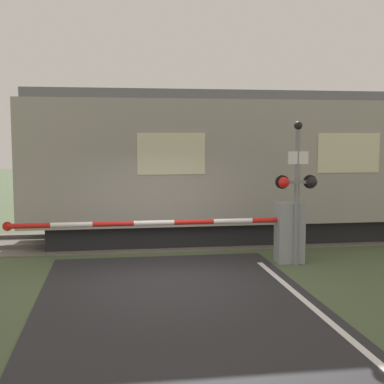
# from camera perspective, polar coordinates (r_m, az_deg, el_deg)

# --- Properties ---
(ground_plane) EXTENTS (80.00, 80.00, 0.00)m
(ground_plane) POSITION_cam_1_polar(r_m,az_deg,el_deg) (10.85, -2.53, -9.25)
(ground_plane) COLOR #475638
(track_bed) EXTENTS (36.00, 3.20, 0.13)m
(track_bed) POSITION_cam_1_polar(r_m,az_deg,el_deg) (14.78, -4.20, -5.09)
(track_bed) COLOR #666056
(track_bed) RESTS_ON ground_plane
(train) EXTENTS (16.74, 2.88, 4.01)m
(train) POSITION_cam_1_polar(r_m,az_deg,el_deg) (15.71, 14.14, 2.85)
(train) COLOR black
(train) RESTS_ON ground_plane
(crossing_barrier) EXTENTS (6.53, 0.44, 1.36)m
(crossing_barrier) POSITION_cam_1_polar(r_m,az_deg,el_deg) (12.13, 8.00, -4.13)
(crossing_barrier) COLOR gray
(crossing_barrier) RESTS_ON ground_plane
(signal_post) EXTENTS (0.94, 0.26, 3.17)m
(signal_post) POSITION_cam_1_polar(r_m,az_deg,el_deg) (11.94, 11.16, 0.82)
(signal_post) COLOR gray
(signal_post) RESTS_ON ground_plane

